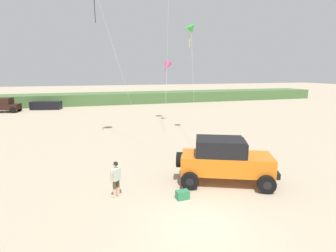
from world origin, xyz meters
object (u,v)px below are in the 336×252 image
jeep (225,160)px  distant_sedan (46,105)px  kite_blue_swept (191,30)px  cooler_box (183,195)px  distant_pickup (2,105)px  person_watching (116,178)px  kite_red_delta (167,66)px

jeep → distant_sedan: jeep is taller
jeep → kite_blue_swept: bearing=76.8°
kite_blue_swept → cooler_box: bearing=-113.4°
distant_pickup → kite_blue_swept: size_ratio=0.52×
cooler_box → distant_pickup: (-14.37, 32.25, 0.75)m
distant_sedan → kite_blue_swept: bearing=-44.1°
person_watching → cooler_box: 3.01m
jeep → cooler_box: bearing=-157.8°
distant_pickup → distant_sedan: bearing=14.1°
person_watching → kite_red_delta: size_ratio=0.25×
jeep → distant_pickup: (-17.00, 31.18, -0.26)m
distant_pickup → distant_sedan: 5.56m
distant_pickup → distant_sedan: distant_pickup is taller
distant_pickup → kite_red_delta: 24.64m
person_watching → kite_blue_swept: size_ratio=0.18×
distant_sedan → distant_pickup: bearing=-153.3°
distant_pickup → kite_red_delta: size_ratio=0.74×
person_watching → kite_red_delta: kite_red_delta is taller
person_watching → cooler_box: bearing=-20.2°
distant_pickup → cooler_box: bearing=-66.0°
jeep → kite_red_delta: kite_red_delta is taller
person_watching → cooler_box: (2.74, -1.01, -0.75)m
distant_sedan → kite_blue_swept: (14.16, -21.66, 8.34)m
jeep → distant_sedan: size_ratio=1.19×
kite_red_delta → distant_pickup: bearing=143.0°
distant_sedan → kite_blue_swept: kite_blue_swept is taller
distant_pickup → kite_blue_swept: bearing=-46.1°
kite_red_delta → person_watching: bearing=-114.4°
cooler_box → distant_sedan: bearing=100.9°
person_watching → distant_sedan: person_watching is taller
distant_pickup → person_watching: bearing=-69.6°
jeep → kite_red_delta: (2.25, 16.69, 4.90)m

